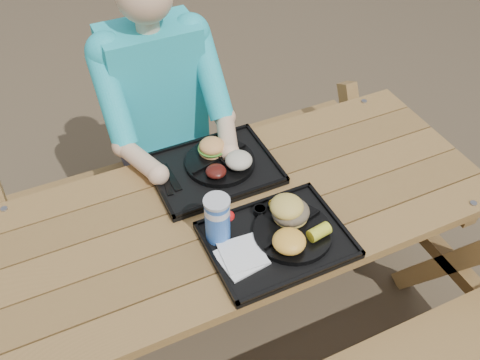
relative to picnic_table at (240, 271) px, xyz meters
name	(u,v)px	position (x,y,z in m)	size (l,w,h in m)	color
ground	(240,321)	(0.00, 0.00, -0.38)	(60.00, 60.00, 0.00)	#999999
picnic_table	(240,271)	(0.00, 0.00, 0.00)	(1.80, 1.49, 0.75)	#999999
tray_near	(277,241)	(0.04, -0.20, 0.39)	(0.45, 0.35, 0.02)	black
tray_far	(214,170)	(-0.01, 0.20, 0.39)	(0.45, 0.35, 0.02)	black
plate_near	(293,232)	(0.10, -0.20, 0.41)	(0.26, 0.26, 0.02)	black
plate_far	(220,162)	(0.02, 0.21, 0.41)	(0.26, 0.26, 0.02)	black
napkin_stack	(241,257)	(-0.10, -0.22, 0.40)	(0.14, 0.14, 0.02)	white
soda_cup	(217,220)	(-0.13, -0.11, 0.48)	(0.08, 0.08, 0.16)	blue
condiment_bbq	(260,211)	(0.04, -0.07, 0.41)	(0.04, 0.04, 0.03)	#310605
condiment_mustard	(275,207)	(0.09, -0.08, 0.41)	(0.06, 0.06, 0.03)	yellow
sandwich	(291,204)	(0.12, -0.15, 0.48)	(0.12, 0.12, 0.12)	#EAC452
mac_cheese	(289,241)	(0.05, -0.26, 0.44)	(0.11, 0.11, 0.05)	yellow
corn_cob	(319,232)	(0.16, -0.26, 0.44)	(0.07, 0.07, 0.04)	yellow
cutlery_far	(171,177)	(-0.18, 0.22, 0.40)	(0.03, 0.15, 0.01)	black
burger	(212,143)	(0.01, 0.26, 0.46)	(0.10, 0.10, 0.09)	#F2A355
baked_beans	(216,171)	(-0.03, 0.15, 0.43)	(0.08, 0.08, 0.03)	#4D140F
potato_salad	(239,160)	(0.07, 0.15, 0.44)	(0.10, 0.10, 0.06)	beige
diner	(162,131)	(-0.08, 0.65, 0.27)	(0.48, 0.84, 1.28)	#1CBEC6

